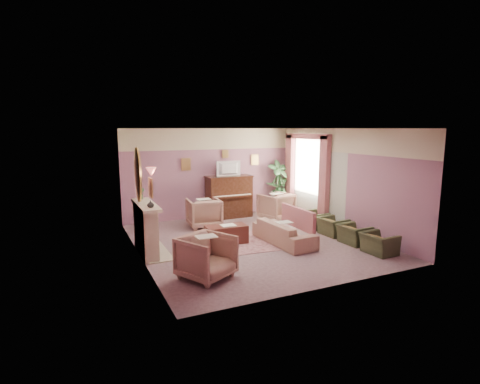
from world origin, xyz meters
name	(u,v)px	position (x,y,z in m)	size (l,w,h in m)	color
floor	(252,242)	(0.00, 0.00, 0.00)	(5.50, 6.00, 0.01)	slate
ceiling	(253,128)	(0.00, 0.00, 2.80)	(5.50, 6.00, 0.01)	silver
wall_back	(210,173)	(0.00, 3.00, 1.40)	(5.50, 0.02, 2.80)	slate
wall_front	(331,211)	(0.00, -3.00, 1.40)	(5.50, 0.02, 2.80)	slate
wall_left	(138,195)	(-2.75, 0.00, 1.40)	(0.02, 6.00, 2.80)	slate
wall_right	(342,180)	(2.75, 0.00, 1.40)	(0.02, 6.00, 2.80)	slate
picture_rail_band	(210,139)	(0.00, 2.99, 2.47)	(5.50, 0.01, 0.65)	beige
stripe_panel	(313,185)	(2.73, 1.30, 1.07)	(0.01, 3.00, 2.15)	beige
fireplace_surround	(145,230)	(-2.59, 0.20, 0.55)	(0.30, 1.40, 1.10)	#C2B693
fireplace_inset	(150,236)	(-2.49, 0.20, 0.40)	(0.18, 0.72, 0.68)	black
fire_ember	(152,243)	(-2.45, 0.20, 0.22)	(0.06, 0.54, 0.10)	#FF4106
mantel_shelf	(146,205)	(-2.56, 0.20, 1.12)	(0.40, 1.55, 0.07)	#C2B693
hearth	(155,252)	(-2.39, 0.20, 0.01)	(0.55, 1.50, 0.02)	#C2B693
mirror_frame	(138,175)	(-2.70, 0.20, 1.80)	(0.04, 0.72, 1.20)	tan
mirror_glass	(139,175)	(-2.67, 0.20, 1.80)	(0.01, 0.60, 1.06)	white
sconce_shade	(151,172)	(-2.62, -0.85, 1.98)	(0.20, 0.20, 0.16)	#FF7B6B
piano	(229,197)	(0.50, 2.68, 0.65)	(1.40, 0.60, 1.30)	#3A1D12
piano_keyshelf	(233,197)	(0.50, 2.33, 0.72)	(1.30, 0.12, 0.06)	#3A1D12
piano_keys	(233,195)	(0.50, 2.33, 0.76)	(1.20, 0.08, 0.02)	beige
piano_top	(229,176)	(0.50, 2.68, 1.31)	(1.45, 0.65, 0.04)	#3A1D12
television	(229,167)	(0.50, 2.63, 1.60)	(0.80, 0.12, 0.48)	black
print_back_left	(186,164)	(-0.80, 2.96, 1.72)	(0.30, 0.03, 0.38)	tan
print_back_right	(255,160)	(1.55, 2.96, 1.78)	(0.26, 0.03, 0.34)	tan
print_back_mid	(225,154)	(0.50, 2.96, 2.00)	(0.22, 0.03, 0.26)	tan
print_left_wall	(151,188)	(-2.71, -1.20, 1.72)	(0.03, 0.28, 0.36)	tan
window_blind	(308,164)	(2.70, 1.55, 1.70)	(0.03, 1.40, 1.80)	silver
curtain_left	(324,181)	(2.62, 0.63, 1.30)	(0.16, 0.34, 2.60)	#A3595E
curtain_right	(290,174)	(2.62, 2.47, 1.30)	(0.16, 0.34, 2.60)	#A3595E
pelmet	(307,136)	(2.62, 1.55, 2.56)	(0.16, 2.20, 0.16)	#A3595E
mantel_plant	(141,194)	(-2.55, 0.75, 1.29)	(0.16, 0.16, 0.28)	#386C3D
mantel_vase	(151,204)	(-2.55, -0.30, 1.23)	(0.16, 0.16, 0.16)	beige
area_rug	(229,244)	(-0.61, 0.08, 0.01)	(2.50, 1.80, 0.01)	#9D6666
coffee_table	(226,234)	(-0.65, 0.15, 0.23)	(1.00, 0.50, 0.45)	#4F2119
table_paper	(228,225)	(-0.60, 0.15, 0.46)	(0.35, 0.28, 0.01)	white
sofa	(284,228)	(0.65, -0.43, 0.37)	(0.62, 1.85, 0.75)	#A47B65
sofa_throw	(298,218)	(1.05, -0.43, 0.60)	(0.09, 1.40, 0.51)	#A3595E
floral_armchair_left	(204,211)	(-0.63, 1.85, 0.46)	(0.88, 0.88, 0.92)	#A47B65
floral_armchair_right	(276,205)	(1.71, 1.78, 0.46)	(0.88, 0.88, 0.92)	#A47B65
floral_armchair_front	(206,255)	(-1.82, -1.71, 0.46)	(0.88, 0.88, 0.92)	#A47B65
olive_chair_a	(379,240)	(2.19, -2.00, 0.31)	(0.51, 0.72, 0.62)	#3E4528
olive_chair_b	(354,231)	(2.19, -1.18, 0.31)	(0.51, 0.72, 0.62)	#3E4528
olive_chair_c	(333,224)	(2.19, -0.36, 0.31)	(0.51, 0.72, 0.62)	#3E4528
olive_chair_d	(314,217)	(2.19, 0.46, 0.31)	(0.51, 0.72, 0.62)	#3E4528
side_table	(278,202)	(2.30, 2.64, 0.35)	(0.52, 0.52, 0.70)	silver
side_plant_big	(279,187)	(2.30, 2.64, 0.87)	(0.30, 0.30, 0.34)	#386C3D
side_plant_small	(283,188)	(2.42, 2.54, 0.84)	(0.16, 0.16, 0.28)	#386C3D
palm_pot	(278,207)	(2.28, 2.62, 0.17)	(0.34, 0.34, 0.34)	#9E3D30
palm_plant	(279,181)	(2.28, 2.62, 1.06)	(0.76, 0.76, 1.44)	#386C3D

